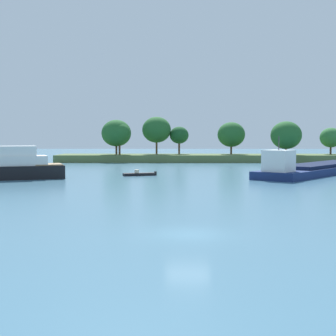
{
  "coord_description": "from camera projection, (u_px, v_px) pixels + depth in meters",
  "views": [
    {
      "loc": [
        -0.79,
        -28.52,
        5.63
      ],
      "look_at": [
        -1.65,
        41.53,
        1.2
      ],
      "focal_mm": 53.45,
      "sensor_mm": 36.0,
      "label": 1
    }
  ],
  "objects": [
    {
      "name": "ground_plane",
      "position": [
        188.0,
        234.0,
        28.81
      ],
      "size": [
        400.0,
        400.0,
        0.0
      ],
      "primitive_type": "plane",
      "color": "teal"
    },
    {
      "name": "treeline_island",
      "position": [
        224.0,
        147.0,
        111.64
      ],
      "size": [
        82.54,
        11.5,
        10.09
      ],
      "color": "#566B3D",
      "rests_on": "ground"
    },
    {
      "name": "small_motorboat",
      "position": [
        139.0,
        174.0,
        71.76
      ],
      "size": [
        4.87,
        2.6,
        0.89
      ],
      "color": "black",
      "rests_on": "ground"
    },
    {
      "name": "cargo_barge",
      "position": [
        318.0,
        168.0,
        74.64
      ],
      "size": [
        24.52,
        28.98,
        5.68
      ],
      "color": "navy",
      "rests_on": "ground"
    }
  ]
}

